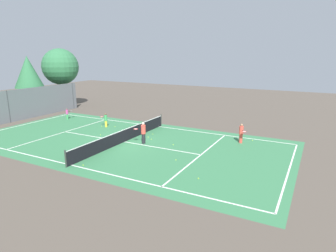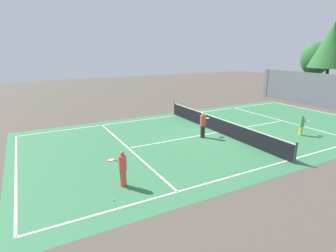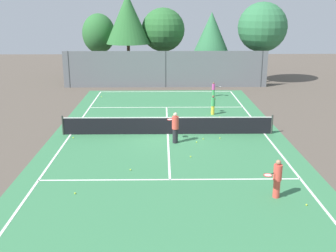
{
  "view_description": "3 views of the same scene",
  "coord_description": "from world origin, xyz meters",
  "px_view_note": "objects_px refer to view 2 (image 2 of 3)",
  "views": [
    {
      "loc": [
        -17.49,
        -13.1,
        6.7
      ],
      "look_at": [
        1.28,
        -3.19,
        1.37
      ],
      "focal_mm": 30.88,
      "sensor_mm": 36.0,
      "label": 1
    },
    {
      "loc": [
        13.61,
        -11.23,
        5.39
      ],
      "look_at": [
        -0.77,
        -3.42,
        0.72
      ],
      "focal_mm": 28.69,
      "sensor_mm": 36.0,
      "label": 2
    },
    {
      "loc": [
        -0.31,
        -22.43,
        7.03
      ],
      "look_at": [
        -0.01,
        -1.34,
        0.87
      ],
      "focal_mm": 44.33,
      "sensor_mm": 36.0,
      "label": 3
    }
  ],
  "objects_px": {
    "tennis_ball_1": "(214,142)",
    "tennis_ball_9": "(90,134)",
    "tennis_ball_0": "(277,143)",
    "tennis_ball_6": "(225,143)",
    "tennis_ball_11": "(298,138)",
    "tennis_ball_12": "(256,128)",
    "tennis_ball_7": "(171,117)",
    "player_0": "(302,125)",
    "tennis_ball_3": "(237,147)",
    "tennis_ball_2": "(264,105)",
    "tennis_ball_10": "(304,133)",
    "tennis_ball_8": "(114,200)",
    "tennis_ball_5": "(134,137)",
    "tennis_ball_4": "(178,146)",
    "player_3": "(203,124)",
    "player_2": "(122,168)"
  },
  "relations": [
    {
      "from": "player_3",
      "to": "tennis_ball_4",
      "type": "relative_size",
      "value": 25.13
    },
    {
      "from": "tennis_ball_0",
      "to": "tennis_ball_4",
      "type": "xyz_separation_m",
      "value": [
        -2.44,
        -5.36,
        0.0
      ]
    },
    {
      "from": "tennis_ball_6",
      "to": "tennis_ball_10",
      "type": "bearing_deg",
      "value": 79.41
    },
    {
      "from": "tennis_ball_2",
      "to": "player_0",
      "type": "bearing_deg",
      "value": -34.02
    },
    {
      "from": "tennis_ball_9",
      "to": "tennis_ball_0",
      "type": "bearing_deg",
      "value": 52.34
    },
    {
      "from": "tennis_ball_7",
      "to": "tennis_ball_3",
      "type": "bearing_deg",
      "value": -1.37
    },
    {
      "from": "tennis_ball_4",
      "to": "tennis_ball_7",
      "type": "distance_m",
      "value": 6.97
    },
    {
      "from": "tennis_ball_5",
      "to": "tennis_ball_11",
      "type": "height_order",
      "value": "same"
    },
    {
      "from": "tennis_ball_11",
      "to": "tennis_ball_12",
      "type": "xyz_separation_m",
      "value": [
        -2.87,
        -0.72,
        0.0
      ]
    },
    {
      "from": "tennis_ball_8",
      "to": "tennis_ball_9",
      "type": "relative_size",
      "value": 1.0
    },
    {
      "from": "player_0",
      "to": "player_3",
      "type": "relative_size",
      "value": 0.79
    },
    {
      "from": "tennis_ball_12",
      "to": "tennis_ball_5",
      "type": "bearing_deg",
      "value": -105.61
    },
    {
      "from": "tennis_ball_3",
      "to": "tennis_ball_2",
      "type": "bearing_deg",
      "value": 126.5
    },
    {
      "from": "tennis_ball_0",
      "to": "tennis_ball_8",
      "type": "relative_size",
      "value": 1.0
    },
    {
      "from": "tennis_ball_8",
      "to": "tennis_ball_9",
      "type": "xyz_separation_m",
      "value": [
        -8.65,
        1.1,
        0.0
      ]
    },
    {
      "from": "tennis_ball_0",
      "to": "tennis_ball_6",
      "type": "xyz_separation_m",
      "value": [
        -1.57,
        -2.61,
        0.0
      ]
    },
    {
      "from": "tennis_ball_7",
      "to": "tennis_ball_0",
      "type": "bearing_deg",
      "value": 14.84
    },
    {
      "from": "player_3",
      "to": "tennis_ball_9",
      "type": "distance_m",
      "value": 7.45
    },
    {
      "from": "tennis_ball_2",
      "to": "tennis_ball_12",
      "type": "xyz_separation_m",
      "value": [
        5.72,
        -7.02,
        0.0
      ]
    },
    {
      "from": "tennis_ball_9",
      "to": "tennis_ball_3",
      "type": "bearing_deg",
      "value": 46.14
    },
    {
      "from": "tennis_ball_9",
      "to": "tennis_ball_10",
      "type": "xyz_separation_m",
      "value": [
        6.72,
        12.56,
        0.0
      ]
    },
    {
      "from": "tennis_ball_6",
      "to": "tennis_ball_9",
      "type": "distance_m",
      "value": 8.76
    },
    {
      "from": "player_0",
      "to": "tennis_ball_1",
      "type": "bearing_deg",
      "value": -104.78
    },
    {
      "from": "tennis_ball_9",
      "to": "tennis_ball_12",
      "type": "xyz_separation_m",
      "value": [
        4.29,
        10.61,
        0.0
      ]
    },
    {
      "from": "tennis_ball_3",
      "to": "tennis_ball_0",
      "type": "bearing_deg",
      "value": 75.72
    },
    {
      "from": "tennis_ball_1",
      "to": "tennis_ball_9",
      "type": "distance_m",
      "value": 8.08
    },
    {
      "from": "player_0",
      "to": "tennis_ball_12",
      "type": "bearing_deg",
      "value": -149.42
    },
    {
      "from": "tennis_ball_1",
      "to": "tennis_ball_2",
      "type": "xyz_separation_m",
      "value": [
        -6.65,
        11.46,
        0.0
      ]
    },
    {
      "from": "player_3",
      "to": "tennis_ball_11",
      "type": "distance_m",
      "value": 6.06
    },
    {
      "from": "tennis_ball_6",
      "to": "tennis_ball_11",
      "type": "bearing_deg",
      "value": 71.58
    },
    {
      "from": "tennis_ball_5",
      "to": "tennis_ball_10",
      "type": "distance_m",
      "value": 11.25
    },
    {
      "from": "tennis_ball_1",
      "to": "tennis_ball_10",
      "type": "xyz_separation_m",
      "value": [
        1.5,
        6.39,
        0.0
      ]
    },
    {
      "from": "player_2",
      "to": "tennis_ball_5",
      "type": "xyz_separation_m",
      "value": [
        -5.72,
        2.75,
        -0.75
      ]
    },
    {
      "from": "player_3",
      "to": "tennis_ball_9",
      "type": "bearing_deg",
      "value": -123.38
    },
    {
      "from": "player_0",
      "to": "tennis_ball_1",
      "type": "height_order",
      "value": "player_0"
    },
    {
      "from": "tennis_ball_5",
      "to": "tennis_ball_9",
      "type": "distance_m",
      "value": 3.08
    },
    {
      "from": "tennis_ball_9",
      "to": "tennis_ball_2",
      "type": "bearing_deg",
      "value": 94.65
    },
    {
      "from": "tennis_ball_7",
      "to": "tennis_ball_11",
      "type": "distance_m",
      "value": 9.68
    },
    {
      "from": "tennis_ball_10",
      "to": "tennis_ball_8",
      "type": "bearing_deg",
      "value": -81.94
    },
    {
      "from": "tennis_ball_1",
      "to": "tennis_ball_9",
      "type": "bearing_deg",
      "value": -130.21
    },
    {
      "from": "player_0",
      "to": "tennis_ball_4",
      "type": "xyz_separation_m",
      "value": [
        -2.02,
        -8.12,
        -0.65
      ]
    },
    {
      "from": "tennis_ball_0",
      "to": "tennis_ball_7",
      "type": "bearing_deg",
      "value": -165.16
    },
    {
      "from": "player_3",
      "to": "tennis_ball_2",
      "type": "bearing_deg",
      "value": 115.7
    },
    {
      "from": "player_3",
      "to": "tennis_ball_7",
      "type": "bearing_deg",
      "value": 171.48
    },
    {
      "from": "tennis_ball_3",
      "to": "tennis_ball_9",
      "type": "height_order",
      "value": "same"
    },
    {
      "from": "tennis_ball_12",
      "to": "tennis_ball_8",
      "type": "bearing_deg",
      "value": -69.55
    },
    {
      "from": "player_3",
      "to": "tennis_ball_3",
      "type": "relative_size",
      "value": 25.13
    },
    {
      "from": "tennis_ball_3",
      "to": "tennis_ball_5",
      "type": "height_order",
      "value": "same"
    },
    {
      "from": "tennis_ball_1",
      "to": "tennis_ball_12",
      "type": "height_order",
      "value": "same"
    },
    {
      "from": "player_0",
      "to": "tennis_ball_0",
      "type": "distance_m",
      "value": 2.87
    }
  ]
}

